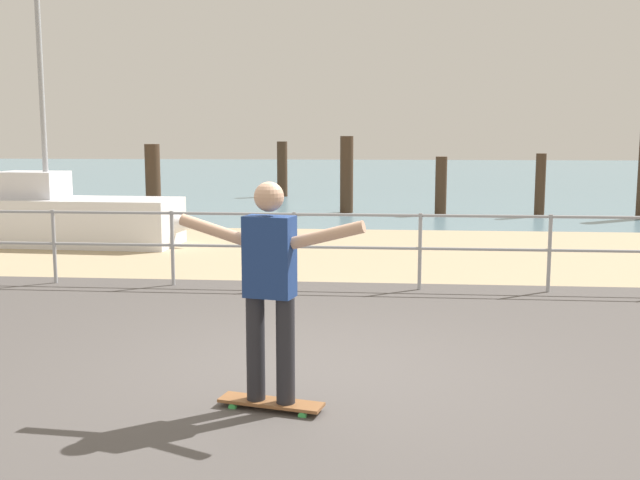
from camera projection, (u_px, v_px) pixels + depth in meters
ground_plane at (298, 416)px, 5.48m from camera, size 24.00×10.00×0.04m
beach_strip at (351, 251)px, 13.37m from camera, size 24.00×6.00×0.04m
sea_surface at (375, 174)px, 40.98m from camera, size 72.00×50.00×0.04m
railing_fence at (233, 237)px, 10.05m from camera, size 11.87×0.05×1.05m
sailboat at (71, 218)px, 14.00m from camera, size 5.00×1.61×5.74m
skateboard at (271, 403)px, 5.56m from camera, size 0.82×0.38×0.08m
skateboarder at (270, 279)px, 5.43m from camera, size 1.43×0.41×1.65m
groyne_post_0 at (153, 180)px, 19.22m from camera, size 0.39×0.39×1.86m
groyne_post_1 at (282, 169)px, 25.27m from camera, size 0.35×0.35×1.89m
groyne_post_2 at (347, 175)px, 19.82m from camera, size 0.35×0.35×2.07m
groyne_post_3 at (441, 186)px, 19.39m from camera, size 0.30×0.30×1.54m
groyne_post_4 at (540, 185)px, 18.90m from camera, size 0.26×0.26×1.63m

